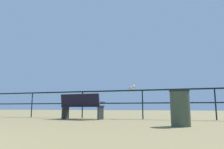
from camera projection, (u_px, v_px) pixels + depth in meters
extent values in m
cube|color=black|center=(83.00, 92.00, 8.18)|extent=(18.85, 0.05, 0.05)
cube|color=black|center=(82.00, 103.00, 8.11)|extent=(18.85, 0.04, 0.04)
cylinder|color=black|center=(32.00, 105.00, 8.81)|extent=(0.04, 0.04, 1.02)
cylinder|color=black|center=(82.00, 105.00, 8.10)|extent=(0.04, 0.04, 1.02)
cylinder|color=black|center=(143.00, 104.00, 7.39)|extent=(0.04, 0.04, 1.02)
cylinder|color=black|center=(216.00, 104.00, 6.68)|extent=(0.04, 0.04, 1.02)
cube|color=black|center=(83.00, 106.00, 7.28)|extent=(1.51, 0.57, 0.05)
cube|color=black|center=(80.00, 100.00, 7.12)|extent=(1.48, 0.23, 0.42)
cube|color=black|center=(101.00, 113.00, 6.99)|extent=(0.07, 0.41, 0.44)
cube|color=black|center=(103.00, 102.00, 7.21)|extent=(0.06, 0.32, 0.04)
cube|color=black|center=(65.00, 113.00, 7.50)|extent=(0.07, 0.41, 0.44)
cube|color=black|center=(69.00, 103.00, 7.72)|extent=(0.06, 0.32, 0.04)
ellipsoid|color=silver|center=(132.00, 88.00, 7.60)|extent=(0.27, 0.24, 0.13)
ellipsoid|color=gray|center=(132.00, 88.00, 7.60)|extent=(0.23, 0.20, 0.04)
sphere|color=silver|center=(134.00, 86.00, 7.53)|extent=(0.10, 0.10, 0.10)
cone|color=gold|center=(135.00, 86.00, 7.48)|extent=(0.06, 0.06, 0.04)
cube|color=gray|center=(129.00, 88.00, 7.70)|extent=(0.10, 0.09, 0.02)
cylinder|color=#374534|center=(180.00, 109.00, 4.52)|extent=(0.41, 0.41, 0.75)
cylinder|color=black|center=(179.00, 91.00, 4.58)|extent=(0.43, 0.43, 0.04)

